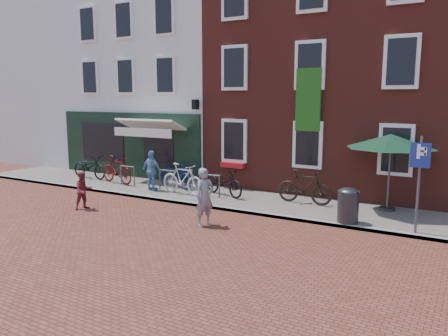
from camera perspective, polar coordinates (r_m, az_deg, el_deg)
The scene contains 17 objects.
ground at distance 15.52m, azimuth -5.57°, elevation -4.70°, with size 80.00×80.00×0.00m, color brown.
sidewalk at distance 16.22m, azimuth 0.39°, elevation -3.87°, with size 24.00×3.00×0.10m, color slate.
building_stucco at distance 23.69m, azimuth -5.80°, elevation 11.05°, with size 8.00×8.00×9.00m, color silver.
building_brick_mid at distance 20.45m, azimuth 10.74°, elevation 12.64°, with size 6.00×8.00×10.00m, color maroon.
filler_left at distance 28.71m, azimuth -18.26°, elevation 10.31°, with size 7.00×8.00×9.00m, color silver.
litter_bin at distance 13.28m, azimuth 15.70°, elevation -4.42°, with size 0.60×0.60×1.10m.
parking_sign at distance 12.70m, azimuth 23.86°, elevation -0.26°, with size 0.50×0.08×2.60m.
parasol at distance 14.90m, azimuth 20.72°, elevation 3.59°, with size 2.77×2.77×2.56m.
woman at distance 12.81m, azimuth -2.50°, elevation -3.76°, with size 0.62×0.41×1.69m, color gray.
boy at distance 15.45m, azimuth -17.63°, elevation -2.76°, with size 0.61×0.48×1.26m, color maroon.
cafe_person at distance 17.36m, azimuth -9.27°, elevation -0.33°, with size 0.92×0.38×1.56m, color #6491BA.
bicycle_0 at distance 20.61m, azimuth -16.93°, elevation 0.16°, with size 0.69×1.98×1.04m, color black.
bicycle_1 at distance 19.09m, azimuth -13.64°, elevation -0.22°, with size 0.54×1.93×1.16m, color #500A0C.
bicycle_2 at distance 17.89m, azimuth -6.31°, elevation -0.82°, with size 0.69×1.98×1.04m, color navy.
bicycle_3 at distance 16.56m, azimuth -5.37°, elevation -1.42°, with size 0.54×1.93×1.16m, color #B7B7BA.
bicycle_4 at distance 16.29m, azimuth -0.00°, elevation -1.76°, with size 0.69×1.98×1.04m, color black.
bicycle_5 at distance 15.29m, azimuth 10.33°, elevation -2.42°, with size 0.54×1.93×1.16m, color black.
Camera 1 is at (8.78, -12.25, 3.72)m, focal length 35.50 mm.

